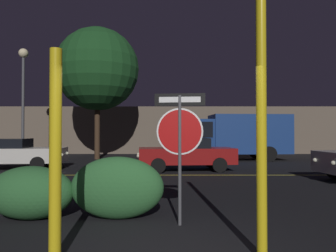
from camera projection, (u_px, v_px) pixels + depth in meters
road_center_stripe at (166, 175)px, 12.42m from camera, size 34.31×0.12×0.01m
stop_sign at (179, 132)px, 5.79m from camera, size 0.90×0.12×2.32m
yellow_pole_left at (54, 155)px, 4.16m from camera, size 0.16×0.16×2.71m
yellow_pole_right at (260, 126)px, 4.28m from camera, size 0.13×0.13×3.44m
hedge_bush_1 at (30, 193)px, 6.14m from camera, size 1.62×0.97×1.00m
hedge_bush_2 at (117, 188)px, 6.17m from camera, size 1.76×0.74×1.17m
passing_car_1 at (8, 153)px, 14.46m from camera, size 4.93×2.15×1.35m
passing_car_2 at (186, 154)px, 14.01m from camera, size 4.23×2.12×1.38m
delivery_truck at (223, 135)px, 19.14m from camera, size 7.29×2.82×2.64m
street_lamp at (22, 80)px, 18.82m from camera, size 0.54×0.54×6.46m
tree_0 at (96, 69)px, 19.78m from camera, size 5.01×5.01×7.95m
building_backdrop at (164, 130)px, 26.03m from camera, size 28.36×3.15×3.55m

